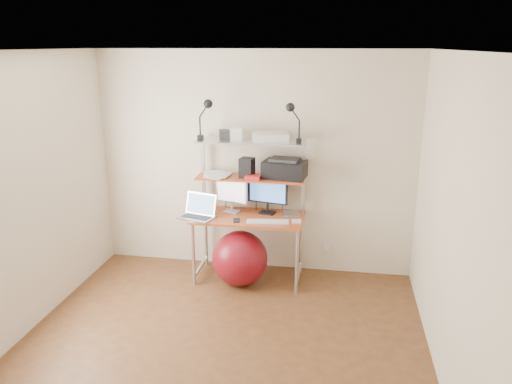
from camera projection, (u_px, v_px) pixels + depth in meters
The scene contains 20 objects.
room at pixel (215, 215), 3.94m from camera, with size 3.60×3.60×3.60m.
computer_desk at pixel (250, 196), 5.44m from camera, with size 1.20×0.60×1.57m.
wall_outlet at pixel (326, 246), 5.76m from camera, with size 0.08×0.01×0.12m, color silver.
monitor_silver at pixel (232, 193), 5.53m from camera, with size 0.37×0.17×0.42m.
monitor_black at pixel (268, 193), 5.49m from camera, with size 0.45×0.16×0.46m.
laptop at pixel (199, 212), 5.41m from camera, with size 0.43×0.38×0.32m.
keyboard at pixel (268, 222), 5.26m from camera, with size 0.45×0.13×0.01m, color silver.
mouse at pixel (296, 221), 5.25m from camera, with size 0.10×0.06×0.03m, color silver.
mac_mini at pixel (291, 214), 5.45m from camera, with size 0.19×0.19×0.04m, color #B4B3B8.
phone at pixel (237, 220), 5.30m from camera, with size 0.07×0.13×0.01m, color black.
printer at pixel (285, 169), 5.39m from camera, with size 0.49×0.37×0.22m.
nas_cube at pixel (247, 167), 5.42m from camera, with size 0.14×0.14×0.21m, color black.
red_box at pixel (253, 177), 5.34m from camera, with size 0.16×0.11×0.04m, color red.
scanner at pixel (270, 137), 5.31m from camera, with size 0.42×0.32×0.10m.
box_white at pixel (237, 134), 5.32m from camera, with size 0.12×0.10×0.14m, color silver.
box_grey at pixel (224, 135), 5.39m from camera, with size 0.11×0.11×0.11m, color #2C2C2E.
clip_lamp_left at pixel (206, 110), 5.26m from camera, with size 0.18×0.10×0.44m.
clip_lamp_right at pixel (292, 114), 5.11m from camera, with size 0.17×0.09×0.42m.
exercise_ball at pixel (240, 258), 5.43m from camera, with size 0.61×0.61×0.61m, color maroon.
paper_stack at pixel (216, 174), 5.51m from camera, with size 0.36×0.41×0.02m.
Camera 1 is at (0.95, -3.62, 2.54)m, focal length 35.00 mm.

